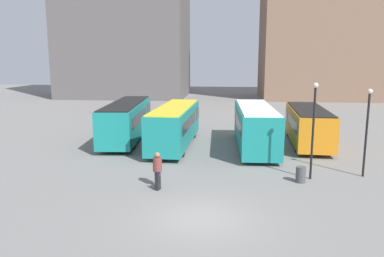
{
  "coord_description": "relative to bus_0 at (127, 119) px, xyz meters",
  "views": [
    {
      "loc": [
        1.05,
        -14.45,
        6.42
      ],
      "look_at": [
        -1.28,
        9.28,
        2.05
      ],
      "focal_mm": 35.0,
      "sensor_mm": 36.0,
      "label": 1
    }
  ],
  "objects": [
    {
      "name": "suitcase",
      "position": [
        4.78,
        -11.79,
        -1.32
      ],
      "size": [
        0.27,
        0.35,
        0.97
      ],
      "rotation": [
        0.0,
        0.0,
        1.26
      ],
      "color": "black",
      "rests_on": "ground_plane"
    },
    {
      "name": "bus_2",
      "position": [
        10.2,
        -2.1,
        0.02
      ],
      "size": [
        2.85,
        10.04,
        3.11
      ],
      "rotation": [
        0.0,
        0.0,
        1.6
      ],
      "color": "#19847F",
      "rests_on": "ground_plane"
    },
    {
      "name": "lamp_post_0",
      "position": [
        15.8,
        -8.5,
        1.27
      ],
      "size": [
        0.28,
        0.28,
        4.9
      ],
      "color": "black",
      "rests_on": "ground_plane"
    },
    {
      "name": "bus_1",
      "position": [
        4.25,
        -1.86,
        -0.02
      ],
      "size": [
        2.78,
        10.31,
        3.02
      ],
      "rotation": [
        0.0,
        0.0,
        1.54
      ],
      "color": "#19847F",
      "rests_on": "ground_plane"
    },
    {
      "name": "trash_bin",
      "position": [
        12.12,
        -9.89,
        -1.24
      ],
      "size": [
        0.52,
        0.52,
        0.85
      ],
      "color": "#47474C",
      "rests_on": "ground_plane"
    },
    {
      "name": "ground_plane",
      "position": [
        7.18,
        -15.0,
        -1.67
      ],
      "size": [
        160.0,
        160.0,
        0.0
      ],
      "primitive_type": "plane",
      "color": "slate"
    },
    {
      "name": "bus_3",
      "position": [
        14.36,
        -0.35,
        -0.14
      ],
      "size": [
        3.05,
        9.29,
        2.8
      ],
      "rotation": [
        0.0,
        0.0,
        1.52
      ],
      "color": "orange",
      "rests_on": "ground_plane"
    },
    {
      "name": "building_block_right",
      "position": [
        28.2,
        36.55,
        11.92
      ],
      "size": [
        28.94,
        14.25,
        27.17
      ],
      "color": "#7F604C",
      "rests_on": "ground_plane"
    },
    {
      "name": "traveler",
      "position": [
        4.68,
        -11.28,
        -0.59
      ],
      "size": [
        0.59,
        0.59,
        1.81
      ],
      "rotation": [
        0.0,
        0.0,
        1.26
      ],
      "color": "#382D4C",
      "rests_on": "ground_plane"
    },
    {
      "name": "bus_0",
      "position": [
        0.0,
        0.0,
        0.0
      ],
      "size": [
        3.37,
        11.16,
        3.05
      ],
      "rotation": [
        0.0,
        0.0,
        1.65
      ],
      "color": "#19847F",
      "rests_on": "ground_plane"
    },
    {
      "name": "building_block_left",
      "position": [
        -9.97,
        36.55,
        14.86
      ],
      "size": [
        21.21,
        15.1,
        33.06
      ],
      "color": "#5B5656",
      "rests_on": "ground_plane"
    },
    {
      "name": "lamp_post_1",
      "position": [
        12.77,
        -9.22,
        1.45
      ],
      "size": [
        0.28,
        0.28,
        5.26
      ],
      "color": "black",
      "rests_on": "ground_plane"
    }
  ]
}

